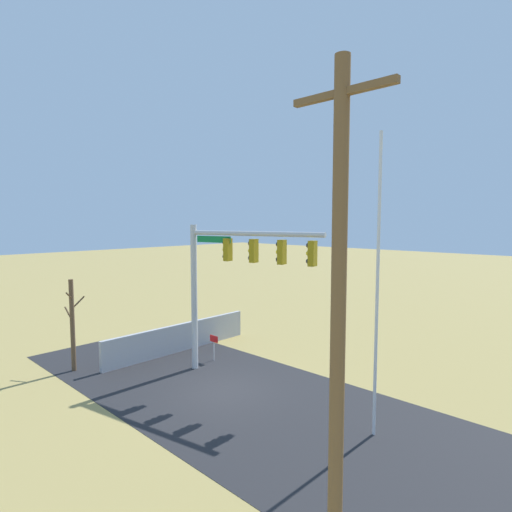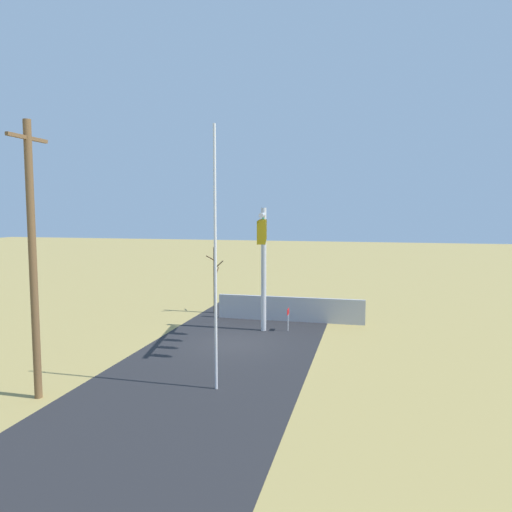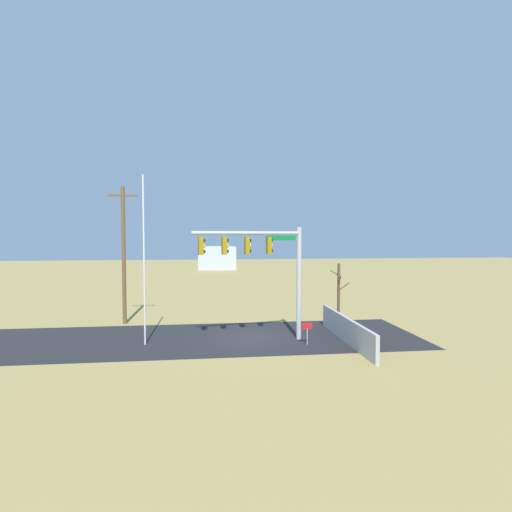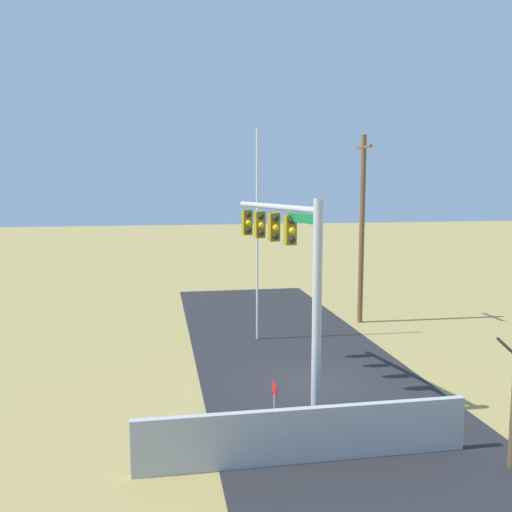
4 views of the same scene
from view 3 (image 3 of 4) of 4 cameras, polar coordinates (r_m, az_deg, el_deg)
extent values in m
plane|color=#9E894C|center=(24.89, -0.71, -11.27)|extent=(160.00, 160.00, 0.00)
cube|color=#232326|center=(24.79, -10.12, -11.36)|extent=(28.00, 8.00, 0.01)
cube|color=#B7B5AD|center=(24.81, 8.29, -11.34)|extent=(6.00, 6.00, 0.01)
cube|color=#A8A8AD|center=(24.15, 12.52, -10.04)|extent=(0.20, 8.58, 1.43)
cylinder|color=#B2B5BA|center=(23.97, 6.03, -3.84)|extent=(0.28, 0.28, 6.58)
cylinder|color=#B2B5BA|center=(22.68, -1.18, 3.24)|extent=(6.20, 1.45, 0.20)
cube|color=#0F7238|center=(23.36, 3.54, 2.53)|extent=(1.77, 0.39, 0.28)
cube|color=#937A0F|center=(23.09, 1.80, 1.49)|extent=(0.31, 0.40, 0.96)
sphere|color=black|center=(23.14, 2.15, 2.24)|extent=(0.22, 0.22, 0.22)
sphere|color=yellow|center=(23.15, 2.15, 1.49)|extent=(0.22, 0.22, 0.22)
sphere|color=black|center=(23.15, 2.15, 0.75)|extent=(0.22, 0.22, 0.22)
cube|color=#937A0F|center=(22.67, -1.28, 1.47)|extent=(0.31, 0.40, 0.96)
sphere|color=black|center=(22.71, -0.92, 2.23)|extent=(0.22, 0.22, 0.22)
sphere|color=yellow|center=(22.72, -0.92, 1.47)|extent=(0.22, 0.22, 0.22)
sphere|color=black|center=(22.73, -0.92, 0.71)|extent=(0.22, 0.22, 0.22)
cube|color=#937A0F|center=(22.32, -4.47, 1.44)|extent=(0.31, 0.40, 0.96)
sphere|color=black|center=(22.36, -4.10, 2.21)|extent=(0.22, 0.22, 0.22)
sphere|color=yellow|center=(22.36, -4.09, 1.44)|extent=(0.22, 0.22, 0.22)
sphere|color=black|center=(22.37, -4.09, 0.67)|extent=(0.22, 0.22, 0.22)
cube|color=#937A0F|center=(22.05, -7.75, 1.40)|extent=(0.31, 0.40, 0.96)
sphere|color=black|center=(22.07, -7.37, 2.18)|extent=(0.22, 0.22, 0.22)
sphere|color=yellow|center=(22.07, -7.36, 1.41)|extent=(0.22, 0.22, 0.22)
sphere|color=black|center=(22.08, -7.36, 0.63)|extent=(0.22, 0.22, 0.22)
cylinder|color=silver|center=(23.28, -15.40, -0.62)|extent=(0.10, 0.10, 9.41)
cylinder|color=brown|center=(29.28, -18.01, 0.03)|extent=(0.26, 0.26, 9.41)
cube|color=brown|center=(29.37, -18.14, 8.05)|extent=(1.90, 0.12, 0.12)
cylinder|color=brown|center=(28.91, 11.48, -5.15)|extent=(0.20, 0.20, 4.16)
cylinder|color=brown|center=(28.96, 12.18, -4.21)|extent=(0.78, 0.07, 0.57)
cylinder|color=brown|center=(28.86, 10.94, -2.33)|extent=(0.54, 0.47, 0.39)
cylinder|color=brown|center=(28.51, 11.63, -3.23)|extent=(0.12, 0.61, 0.55)
cylinder|color=silver|center=(23.28, 7.18, -11.15)|extent=(0.04, 0.04, 0.90)
cube|color=red|center=(23.14, 7.19, -9.69)|extent=(0.56, 0.02, 0.32)
cube|color=silver|center=(74.74, -5.54, -0.24)|extent=(6.76, 6.62, 4.08)
camera|label=1|loc=(35.86, -22.06, 3.72)|focal=28.92mm
camera|label=2|loc=(26.39, -55.11, 2.38)|focal=34.09mm
camera|label=4|loc=(27.94, 41.22, 3.96)|focal=39.07mm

